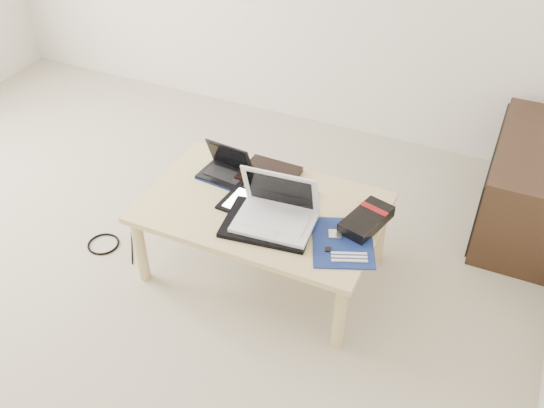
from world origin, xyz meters
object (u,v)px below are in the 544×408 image
at_px(media_cabinet, 527,185).
at_px(netbook, 226,169).
at_px(gpu_box, 366,220).
at_px(coffee_table, 262,213).
at_px(white_laptop, 276,211).

xyz_separation_m(media_cabinet, netbook, (-1.37, -0.75, 0.19)).
distance_m(netbook, gpu_box, 0.75).
bearing_deg(coffee_table, gpu_box, 7.63).
height_order(netbook, white_laptop, white_laptop).
bearing_deg(netbook, gpu_box, -6.17).
bearing_deg(white_laptop, gpu_box, 22.50).
bearing_deg(gpu_box, media_cabinet, 52.53).
relative_size(coffee_table, gpu_box, 3.78).
distance_m(netbook, white_laptop, 0.44).
height_order(media_cabinet, gpu_box, media_cabinet).
bearing_deg(coffee_table, white_laptop, -38.13).
relative_size(white_laptop, gpu_box, 1.25).
distance_m(media_cabinet, netbook, 1.58).
relative_size(media_cabinet, white_laptop, 2.48).
bearing_deg(netbook, white_laptop, -31.93).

